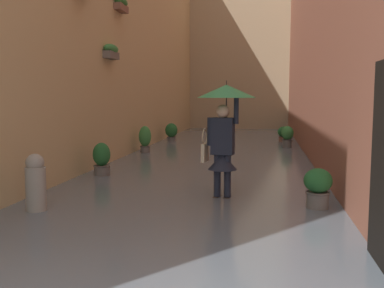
% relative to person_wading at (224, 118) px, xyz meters
% --- Properties ---
extents(ground_plane, '(60.00, 60.00, 0.00)m').
position_rel_person_wading_xyz_m(ground_plane, '(0.70, -5.50, -1.46)').
color(ground_plane, gray).
extents(flood_water, '(6.01, 27.06, 0.10)m').
position_rel_person_wading_xyz_m(flood_water, '(0.70, -5.50, -1.41)').
color(flood_water, slate).
rests_on(flood_water, ground_plane).
extents(building_facade_far, '(8.81, 1.80, 13.01)m').
position_rel_person_wading_xyz_m(building_facade_far, '(0.70, -16.93, 5.05)').
color(building_facade_far, tan).
rests_on(building_facade_far, ground_plane).
extents(person_wading, '(1.00, 1.00, 2.09)m').
position_rel_person_wading_xyz_m(person_wading, '(0.00, 0.00, 0.00)').
color(person_wading, '#2D2319').
rests_on(person_wading, ground_plane).
extents(potted_plant_mid_right, '(0.38, 0.38, 0.82)m').
position_rel_person_wading_xyz_m(potted_plant_mid_right, '(2.83, -1.65, -1.03)').
color(potted_plant_mid_right, '#66605B').
rests_on(potted_plant_mid_right, ground_plane).
extents(potted_plant_near_right, '(0.47, 0.47, 0.79)m').
position_rel_person_wading_xyz_m(potted_plant_near_right, '(2.85, -9.06, -1.01)').
color(potted_plant_near_right, '#66605B').
rests_on(potted_plant_near_right, ground_plane).
extents(potted_plant_far_right, '(0.38, 0.38, 0.91)m').
position_rel_person_wading_xyz_m(potted_plant_far_right, '(2.95, -5.63, -0.96)').
color(potted_plant_far_right, '#66605B').
rests_on(potted_plant_far_right, ground_plane).
extents(potted_plant_far_left, '(0.48, 0.48, 0.67)m').
position_rel_person_wading_xyz_m(potted_plant_far_left, '(-1.42, -9.68, -1.09)').
color(potted_plant_far_left, brown).
rests_on(potted_plant_far_left, ground_plane).
extents(potted_plant_near_left, '(0.42, 0.42, 0.82)m').
position_rel_person_wading_xyz_m(potted_plant_near_left, '(-1.45, -7.73, -1.00)').
color(potted_plant_near_left, '#66605B').
rests_on(potted_plant_near_left, ground_plane).
extents(potted_plant_mid_left, '(0.44, 0.44, 0.72)m').
position_rel_person_wading_xyz_m(potted_plant_mid_left, '(-1.50, 0.52, -1.06)').
color(potted_plant_mid_left, '#66605B').
rests_on(potted_plant_mid_left, ground_plane).
extents(mooring_bollard, '(0.30, 0.30, 0.97)m').
position_rel_person_wading_xyz_m(mooring_bollard, '(2.73, 1.37, -0.98)').
color(mooring_bollard, gray).
rests_on(mooring_bollard, ground_plane).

